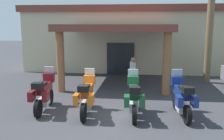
{
  "coord_description": "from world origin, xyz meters",
  "views": [
    {
      "loc": [
        1.51,
        -8.96,
        3.34
      ],
      "look_at": [
        0.06,
        2.8,
        1.2
      ],
      "focal_mm": 41.09,
      "sensor_mm": 36.0,
      "label": 1
    }
  ],
  "objects_px": {
    "pedestrian": "(133,70)",
    "motorcycle_orange": "(87,96)",
    "motorcycle_green": "(134,98)",
    "motel_building": "(124,37)",
    "motorcycle_blue": "(182,98)",
    "motorcycle_maroon": "(44,93)"
  },
  "relations": [
    {
      "from": "pedestrian",
      "to": "motorcycle_orange",
      "type": "bearing_deg",
      "value": -137.6
    },
    {
      "from": "pedestrian",
      "to": "motorcycle_green",
      "type": "bearing_deg",
      "value": -116.09
    },
    {
      "from": "motel_building",
      "to": "motorcycle_blue",
      "type": "relative_size",
      "value": 6.4
    },
    {
      "from": "motorcycle_green",
      "to": "motorcycle_blue",
      "type": "bearing_deg",
      "value": -88.5
    },
    {
      "from": "motel_building",
      "to": "motorcycle_maroon",
      "type": "height_order",
      "value": "motel_building"
    },
    {
      "from": "motorcycle_blue",
      "to": "motorcycle_orange",
      "type": "bearing_deg",
      "value": 86.54
    },
    {
      "from": "motorcycle_green",
      "to": "pedestrian",
      "type": "xyz_separation_m",
      "value": [
        -0.23,
        4.46,
        0.22
      ]
    },
    {
      "from": "motorcycle_maroon",
      "to": "motorcycle_green",
      "type": "height_order",
      "value": "same"
    },
    {
      "from": "motorcycle_green",
      "to": "pedestrian",
      "type": "relative_size",
      "value": 1.38
    },
    {
      "from": "motorcycle_maroon",
      "to": "motorcycle_green",
      "type": "relative_size",
      "value": 1.0
    },
    {
      "from": "motel_building",
      "to": "motorcycle_green",
      "type": "xyz_separation_m",
      "value": [
        1.22,
        -10.79,
        -1.63
      ]
    },
    {
      "from": "motorcycle_orange",
      "to": "pedestrian",
      "type": "distance_m",
      "value": 4.74
    },
    {
      "from": "motorcycle_orange",
      "to": "motorcycle_green",
      "type": "xyz_separation_m",
      "value": [
        1.74,
        0.03,
        0.0
      ]
    },
    {
      "from": "motorcycle_maroon",
      "to": "motorcycle_green",
      "type": "xyz_separation_m",
      "value": [
        3.47,
        -0.17,
        0.0
      ]
    },
    {
      "from": "motel_building",
      "to": "motorcycle_blue",
      "type": "distance_m",
      "value": 11.14
    },
    {
      "from": "motorcycle_green",
      "to": "motorcycle_blue",
      "type": "distance_m",
      "value": 1.75
    },
    {
      "from": "motorcycle_green",
      "to": "pedestrian",
      "type": "height_order",
      "value": "motorcycle_green"
    },
    {
      "from": "motorcycle_maroon",
      "to": "motorcycle_blue",
      "type": "xyz_separation_m",
      "value": [
        5.21,
        0.01,
        0.0
      ]
    },
    {
      "from": "motorcycle_blue",
      "to": "pedestrian",
      "type": "height_order",
      "value": "motorcycle_blue"
    },
    {
      "from": "motel_building",
      "to": "motorcycle_orange",
      "type": "bearing_deg",
      "value": -93.19
    },
    {
      "from": "motorcycle_green",
      "to": "motorcycle_blue",
      "type": "relative_size",
      "value": 1.0
    },
    {
      "from": "motel_building",
      "to": "motorcycle_orange",
      "type": "relative_size",
      "value": 6.39
    }
  ]
}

